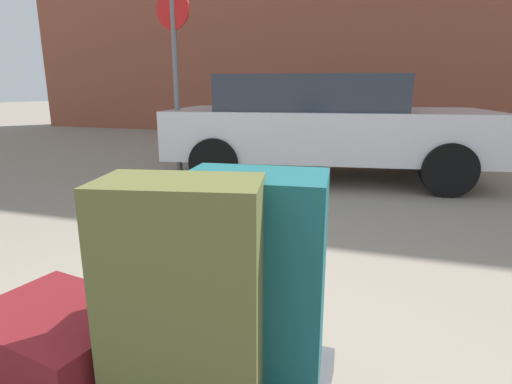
# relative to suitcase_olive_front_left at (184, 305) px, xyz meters

# --- Properties ---
(suitcase_olive_front_left) EXTENTS (0.46, 0.32, 0.70)m
(suitcase_olive_front_left) POSITION_rel_suitcase_olive_front_left_xyz_m (0.00, 0.00, 0.00)
(suitcase_olive_front_left) COLOR #4C5128
(suitcase_olive_front_left) RESTS_ON luggage_cart
(suitcase_maroon_rear_left) EXTENTS (0.56, 0.46, 0.26)m
(suitcase_maroon_rear_left) POSITION_rel_suitcase_olive_front_left_xyz_m (-0.44, 0.00, -0.22)
(suitcase_maroon_rear_left) COLOR maroon
(suitcase_maroon_rear_left) RESTS_ON luggage_cart
(suitcase_teal_front_right) EXTENTS (0.45, 0.32, 0.68)m
(suitcase_teal_front_right) POSITION_rel_suitcase_olive_front_left_xyz_m (0.13, 0.24, -0.01)
(suitcase_teal_front_right) COLOR #144C51
(suitcase_teal_front_right) RESTS_ON luggage_cart
(parked_car) EXTENTS (4.52, 2.40, 1.42)m
(parked_car) POSITION_rel_suitcase_olive_front_left_xyz_m (-0.38, 4.96, 0.07)
(parked_car) COLOR silver
(parked_car) RESTS_ON ground_plane
(bollard_kerb_near) EXTENTS (0.28, 0.28, 0.73)m
(bollard_kerb_near) POSITION_rel_suitcase_olive_front_left_xyz_m (2.47, 8.11, -0.33)
(bollard_kerb_near) COLOR #72665B
(bollard_kerb_near) RESTS_ON ground_plane
(no_parking_sign) EXTENTS (0.50, 0.11, 2.46)m
(no_parking_sign) POSITION_rel_suitcase_olive_front_left_xyz_m (-2.18, 4.08, 0.83)
(no_parking_sign) COLOR slate
(no_parking_sign) RESTS_ON ground_plane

